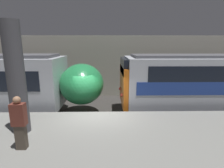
% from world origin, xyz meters
% --- Properties ---
extents(ground_plane, '(120.00, 120.00, 0.00)m').
position_xyz_m(ground_plane, '(0.00, 0.00, 0.00)').
color(ground_plane, '#33302D').
extents(platform, '(40.00, 4.81, 1.02)m').
position_xyz_m(platform, '(0.00, -2.41, 0.51)').
color(platform, slate).
rests_on(platform, ground).
extents(station_rear_barrier, '(50.00, 0.15, 4.70)m').
position_xyz_m(station_rear_barrier, '(0.00, 6.10, 2.35)').
color(station_rear_barrier, '#B2AD9E').
rests_on(station_rear_barrier, ground).
extents(support_pillar_near, '(0.57, 0.57, 3.73)m').
position_xyz_m(support_pillar_near, '(-2.53, -1.78, 2.89)').
color(support_pillar_near, '#47474C').
rests_on(support_pillar_near, platform).
extents(person_waiting, '(0.38, 0.24, 1.59)m').
position_xyz_m(person_waiting, '(-2.02, -2.84, 1.85)').
color(person_waiting, '#473D33').
rests_on(person_waiting, platform).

